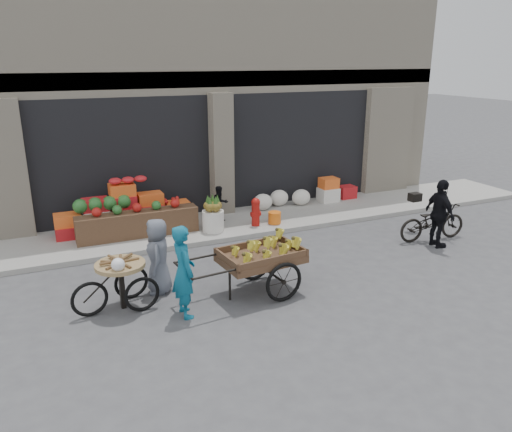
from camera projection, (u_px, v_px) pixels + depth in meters
name	position (u px, v px, depth m)	size (l,w,h in m)	color
ground	(316.00, 290.00, 9.28)	(80.00, 80.00, 0.00)	#424244
sidewalk	(235.00, 223.00, 12.83)	(18.00, 2.20, 0.12)	gray
building	(186.00, 83.00, 15.25)	(14.00, 6.45, 7.00)	beige
fruit_display	(134.00, 209.00, 11.93)	(3.10, 1.12, 1.24)	red
pineapple_bin	(213.00, 221.00, 12.01)	(0.52, 0.52, 0.50)	silver
fire_hydrant	(256.00, 211.00, 12.35)	(0.22, 0.22, 0.71)	#A5140F
orange_bucket	(275.00, 218.00, 12.57)	(0.32, 0.32, 0.30)	orange
right_bay_goods	(312.00, 194.00, 14.26)	(3.35, 0.60, 0.70)	silver
seated_person	(220.00, 204.00, 12.62)	(0.45, 0.35, 0.93)	black
banana_cart	(258.00, 254.00, 8.95)	(2.56, 1.25, 1.03)	brown
vendor_woman	(184.00, 271.00, 8.14)	(0.58, 0.38, 1.58)	#0F5C79
tricycle_cart	(121.00, 278.00, 8.44)	(1.45, 0.94, 0.95)	#9E7F51
vendor_grey	(158.00, 256.00, 9.01)	(0.69, 0.45, 1.40)	slate
bicycle	(432.00, 222.00, 11.70)	(0.60, 1.72, 0.90)	black
cyclist	(440.00, 214.00, 11.18)	(0.92, 0.38, 1.57)	black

